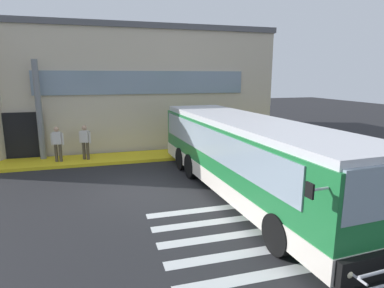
{
  "coord_description": "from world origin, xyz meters",
  "views": [
    {
      "loc": [
        -1.37,
        -11.44,
        4.12
      ],
      "look_at": [
        2.07,
        0.57,
        1.5
      ],
      "focal_mm": 30.22,
      "sensor_mm": 36.0,
      "label": 1
    }
  ],
  "objects_px": {
    "passenger_near_column": "(57,142)",
    "safety_bollard_yellow": "(198,151)",
    "entry_support_column": "(39,110)",
    "passenger_by_doorway": "(85,140)",
    "bus_main_foreground": "(246,158)"
  },
  "relations": [
    {
      "from": "safety_bollard_yellow",
      "to": "entry_support_column",
      "type": "bearing_deg",
      "value": 166.34
    },
    {
      "from": "passenger_by_doorway",
      "to": "passenger_near_column",
      "type": "bearing_deg",
      "value": -174.23
    },
    {
      "from": "passenger_near_column",
      "to": "passenger_by_doorway",
      "type": "relative_size",
      "value": 1.0
    },
    {
      "from": "passenger_by_doorway",
      "to": "safety_bollard_yellow",
      "type": "bearing_deg",
      "value": -11.69
    },
    {
      "from": "bus_main_foreground",
      "to": "safety_bollard_yellow",
      "type": "relative_size",
      "value": 13.16
    },
    {
      "from": "bus_main_foreground",
      "to": "passenger_by_doorway",
      "type": "xyz_separation_m",
      "value": [
        -5.56,
        6.17,
        -0.22
      ]
    },
    {
      "from": "entry_support_column",
      "to": "safety_bollard_yellow",
      "type": "bearing_deg",
      "value": -13.66
    },
    {
      "from": "passenger_near_column",
      "to": "passenger_by_doorway",
      "type": "xyz_separation_m",
      "value": [
        1.25,
        0.13,
        0.03
      ]
    },
    {
      "from": "entry_support_column",
      "to": "passenger_near_column",
      "type": "bearing_deg",
      "value": -45.63
    },
    {
      "from": "entry_support_column",
      "to": "bus_main_foreground",
      "type": "height_order",
      "value": "entry_support_column"
    },
    {
      "from": "bus_main_foreground",
      "to": "passenger_near_column",
      "type": "distance_m",
      "value": 9.11
    },
    {
      "from": "entry_support_column",
      "to": "safety_bollard_yellow",
      "type": "height_order",
      "value": "entry_support_column"
    },
    {
      "from": "bus_main_foreground",
      "to": "passenger_near_column",
      "type": "bearing_deg",
      "value": 138.44
    },
    {
      "from": "bus_main_foreground",
      "to": "passenger_near_column",
      "type": "xyz_separation_m",
      "value": [
        -6.81,
        6.04,
        -0.26
      ]
    },
    {
      "from": "passenger_near_column",
      "to": "safety_bollard_yellow",
      "type": "relative_size",
      "value": 1.86
    }
  ]
}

